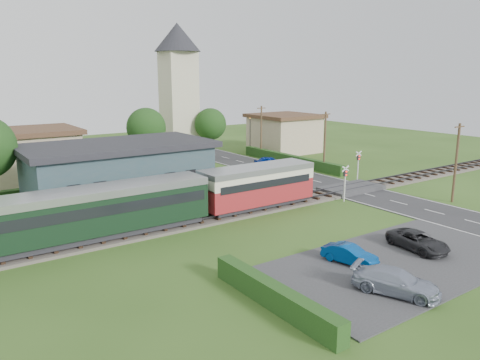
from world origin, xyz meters
TOP-DOWN VIEW (x-y plane):
  - ground at (0.00, 0.00)m, footprint 120.00×120.00m
  - railway_track at (0.00, 2.00)m, footprint 76.00×3.20m
  - road at (10.00, 0.00)m, footprint 6.00×70.00m
  - car_park at (-1.50, -12.00)m, footprint 17.00×9.00m
  - crossing_deck at (10.00, 2.00)m, footprint 6.20×3.40m
  - platform at (-10.00, 5.20)m, footprint 30.00×3.00m
  - equipment_hut at (-18.00, 5.20)m, footprint 2.30×2.30m
  - station_building at (-10.00, 10.99)m, footprint 16.00×9.00m
  - train at (-18.30, 2.00)m, footprint 43.20×2.90m
  - church_tower at (5.00, 28.00)m, footprint 6.00×6.00m
  - house_west at (-15.00, 25.00)m, footprint 10.80×8.80m
  - house_east at (20.00, 24.00)m, footprint 8.80×8.80m
  - hedge_carpark at (-11.00, -12.00)m, footprint 0.80×9.00m
  - hedge_roadside at (14.20, 16.00)m, footprint 0.80×18.00m
  - hedge_station at (-10.00, 15.50)m, footprint 22.00×0.80m
  - tree_b at (-2.00, 23.00)m, footprint 4.60×4.60m
  - tree_c at (8.00, 25.00)m, footprint 4.20×4.20m
  - utility_pole_b at (14.20, -6.00)m, footprint 1.40×0.22m
  - utility_pole_c at (14.20, 10.00)m, footprint 1.40×0.22m
  - utility_pole_d at (14.20, 22.00)m, footprint 1.40×0.22m
  - crossing_signal_near at (6.40, -0.41)m, footprint 0.84×0.28m
  - crossing_signal_far at (13.60, 4.39)m, footprint 0.84×0.28m
  - streetlamp_east at (16.00, 27.00)m, footprint 0.30×0.30m
  - car_on_road at (10.73, 15.64)m, footprint 4.22×2.90m
  - car_park_blue at (-3.98, -10.44)m, footprint 1.92×3.53m
  - car_park_silver at (-5.03, -14.50)m, footprint 3.43×4.76m
  - car_park_dark at (1.33, -11.40)m, footprint 2.39×4.35m
  - pedestrian_near at (-4.02, 4.42)m, footprint 0.63×0.49m
  - pedestrian_far at (-14.26, 4.79)m, footprint 0.87×1.03m

SIDE VIEW (x-z plane):
  - ground at x=0.00m, z-range 0.00..0.00m
  - road at x=10.00m, z-range 0.00..0.05m
  - car_park at x=-1.50m, z-range 0.00..0.08m
  - railway_track at x=0.00m, z-range -0.13..0.36m
  - crossing_deck at x=10.00m, z-range 0.00..0.45m
  - platform at x=-10.00m, z-range 0.00..0.45m
  - hedge_carpark at x=-11.00m, z-range 0.00..1.20m
  - hedge_roadside at x=14.20m, z-range 0.00..1.20m
  - car_park_blue at x=-3.98m, z-range 0.08..1.18m
  - hedge_station at x=-10.00m, z-range 0.00..1.30m
  - car_park_dark at x=1.33m, z-range 0.08..1.24m
  - car_on_road at x=10.73m, z-range 0.05..1.38m
  - car_park_silver at x=-5.03m, z-range 0.08..1.36m
  - pedestrian_near at x=-4.02m, z-range 0.45..1.98m
  - pedestrian_far at x=-14.26m, z-range 0.45..2.35m
  - equipment_hut at x=-18.00m, z-range 0.47..3.02m
  - crossing_signal_near at x=6.40m, z-range 0.50..3.78m
  - crossing_signal_far at x=13.60m, z-range 0.50..3.78m
  - train at x=-18.30m, z-range 0.48..3.88m
  - station_building at x=-10.00m, z-range 0.04..5.34m
  - house_west at x=-15.00m, z-range 0.04..5.54m
  - house_east at x=20.00m, z-range 0.05..5.55m
  - streetlamp_east at x=16.00m, z-range 0.46..5.62m
  - utility_pole_b at x=14.20m, z-range 0.13..7.13m
  - utility_pole_c at x=14.20m, z-range 0.13..7.13m
  - utility_pole_d at x=14.20m, z-range 0.13..7.13m
  - tree_c at x=8.00m, z-range 1.26..8.04m
  - tree_b at x=-2.00m, z-range 1.35..8.69m
  - church_tower at x=5.00m, z-range 1.43..19.03m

